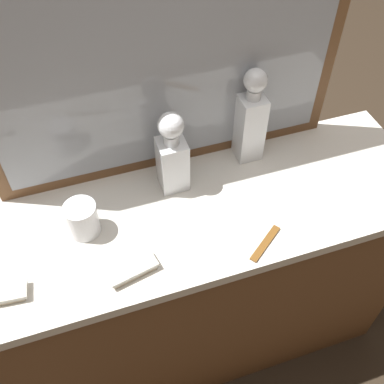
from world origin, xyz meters
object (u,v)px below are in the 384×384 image
Objects in this scene: crystal_decanter_rear at (250,124)px; crystal_decanter_far_right at (172,159)px; tortoiseshell_comb at (265,243)px; silver_brush_center at (132,269)px; crystal_tumbler_far_right at (83,220)px.

crystal_decanter_rear is 1.18× the size of crystal_decanter_far_right.
tortoiseshell_comb is (-0.09, -0.33, -0.12)m from crystal_decanter_rear.
crystal_decanter_rear is at bearing 75.33° from tortoiseshell_comb.
crystal_decanter_rear is at bearing 34.48° from silver_brush_center.
silver_brush_center is at bearing 175.35° from tortoiseshell_comb.
crystal_decanter_rear is 0.26m from crystal_decanter_far_right.
crystal_tumbler_far_right reaches higher than silver_brush_center.
crystal_decanter_rear is 2.24× the size of silver_brush_center.
silver_brush_center is at bearing -126.20° from crystal_decanter_far_right.
crystal_decanter_far_right reaches higher than crystal_tumbler_far_right.
crystal_tumbler_far_right is (-0.54, -0.14, -0.08)m from crystal_decanter_rear.
crystal_tumbler_far_right is 0.83× the size of tortoiseshell_comb.
crystal_tumbler_far_right is 0.71× the size of silver_brush_center.
tortoiseshell_comb is at bearing -4.65° from silver_brush_center.
crystal_decanter_far_right is at bearing 53.80° from silver_brush_center.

